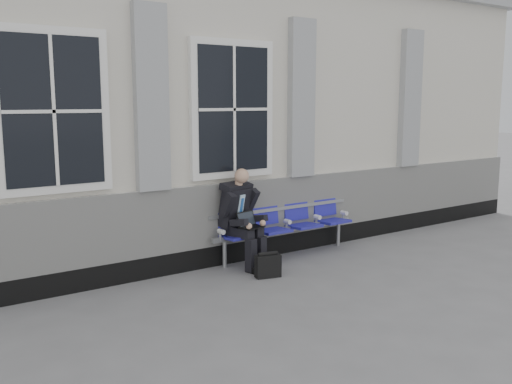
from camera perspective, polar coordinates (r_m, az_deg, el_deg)
ground at (r=7.19m, az=1.64°, el=-10.15°), size 70.00×70.00×0.00m
station_building at (r=9.80m, az=-10.63°, el=8.10°), size 14.40×4.40×4.49m
bench at (r=8.76m, az=2.88°, el=-2.88°), size 2.60×0.47×0.91m
businessman at (r=8.11m, az=-1.46°, el=-2.25°), size 0.62×0.83×1.43m
briefcase at (r=7.79m, az=1.20°, el=-7.36°), size 0.37×0.22×0.35m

